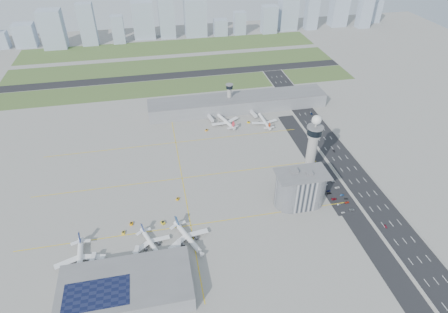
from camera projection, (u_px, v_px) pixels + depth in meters
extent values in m
plane|color=#9C9A92|center=(232.00, 194.00, 323.17)|extent=(1000.00, 1000.00, 0.00)
cube|color=#3F5327|center=(181.00, 86.00, 498.91)|extent=(480.00, 50.00, 0.08)
cube|color=#405D2C|center=(175.00, 65.00, 558.59)|extent=(480.00, 60.00, 0.08)
cube|color=#42602D|center=(171.00, 47.00, 622.25)|extent=(480.00, 70.00, 0.08)
cube|color=black|center=(178.00, 75.00, 528.34)|extent=(480.00, 22.00, 0.10)
cube|color=black|center=(355.00, 177.00, 341.93)|extent=(28.00, 500.00, 0.10)
cube|color=#9E9E99|center=(341.00, 178.00, 339.32)|extent=(0.60, 500.00, 1.20)
cube|color=#9E9E99|center=(369.00, 174.00, 343.89)|extent=(0.60, 500.00, 1.20)
cube|color=black|center=(334.00, 187.00, 329.89)|extent=(18.00, 260.00, 0.08)
cube|color=black|center=(338.00, 197.00, 320.01)|extent=(20.00, 44.00, 0.10)
cube|color=yellow|center=(191.00, 225.00, 292.76)|extent=(260.00, 0.60, 0.01)
cube|color=yellow|center=(182.00, 178.00, 340.50)|extent=(260.00, 0.60, 0.01)
cube|color=yellow|center=(176.00, 143.00, 388.24)|extent=(260.00, 0.60, 0.01)
cube|color=yellow|center=(182.00, 178.00, 340.50)|extent=(0.60, 260.00, 0.01)
cylinder|color=#ADAAA5|center=(311.00, 156.00, 327.30)|extent=(8.40, 8.40, 48.00)
cylinder|color=#ADAAA5|center=(314.00, 135.00, 314.47)|extent=(11.00, 11.00, 4.00)
cylinder|color=black|center=(315.00, 131.00, 312.14)|extent=(13.00, 13.00, 6.00)
cylinder|color=slate|center=(315.00, 127.00, 310.09)|extent=(14.00, 14.00, 1.00)
cylinder|color=#ADAAA5|center=(316.00, 125.00, 308.64)|extent=(1.60, 1.60, 5.00)
sphere|color=white|center=(317.00, 120.00, 306.01)|extent=(8.00, 8.00, 8.00)
cylinder|color=#ADAAA5|center=(229.00, 98.00, 439.26)|extent=(5.00, 5.00, 28.00)
cylinder|color=black|center=(229.00, 87.00, 430.51)|extent=(8.00, 8.00, 4.00)
cylinder|color=slate|center=(229.00, 85.00, 429.06)|extent=(8.60, 8.60, 0.80)
cube|color=#B2B2B7|center=(300.00, 189.00, 305.41)|extent=(18.00, 24.00, 30.00)
cylinder|color=#B2B2B7|center=(290.00, 190.00, 303.94)|extent=(24.00, 24.00, 30.00)
cylinder|color=#B2B2B7|center=(311.00, 187.00, 306.88)|extent=(24.00, 24.00, 30.00)
cube|color=slate|center=(303.00, 174.00, 296.43)|extent=(42.00, 24.00, 0.80)
cube|color=slate|center=(294.00, 171.00, 296.90)|extent=(6.00, 5.00, 3.00)
cube|color=slate|center=(310.00, 174.00, 294.89)|extent=(5.00, 4.00, 2.40)
cube|color=gray|center=(238.00, 103.00, 443.10)|extent=(210.00, 32.00, 15.00)
cube|color=slate|center=(238.00, 97.00, 438.49)|extent=(210.00, 32.00, 0.80)
cube|color=gray|center=(127.00, 288.00, 240.04)|extent=(84.00, 42.00, 12.00)
cube|color=slate|center=(125.00, 282.00, 236.31)|extent=(84.00, 42.00, 0.80)
cube|color=black|center=(96.00, 294.00, 228.46)|extent=(40.00, 22.00, 0.20)
imported|color=white|center=(343.00, 212.00, 303.67)|extent=(3.43, 1.63, 1.13)
imported|color=slate|center=(339.00, 204.00, 311.37)|extent=(3.41, 1.56, 1.09)
imported|color=maroon|center=(334.00, 199.00, 316.78)|extent=(4.64, 2.19, 1.28)
imported|color=black|center=(329.00, 193.00, 322.82)|extent=(4.14, 1.86, 1.18)
imported|color=navy|center=(329.00, 191.00, 325.30)|extent=(3.83, 1.85, 1.26)
imported|color=silver|center=(326.00, 185.00, 332.04)|extent=(3.90, 1.82, 1.24)
imported|color=gray|center=(352.00, 210.00, 306.27)|extent=(4.71, 2.46, 1.26)
imported|color=#AD2817|center=(347.00, 202.00, 313.38)|extent=(4.38, 2.31, 1.21)
imported|color=black|center=(346.00, 199.00, 317.23)|extent=(3.37, 1.68, 1.10)
imported|color=navy|center=(342.00, 195.00, 320.92)|extent=(3.76, 1.55, 1.21)
imported|color=silver|center=(337.00, 187.00, 328.92)|extent=(4.70, 2.49, 1.26)
imported|color=#B0B0B0|center=(333.00, 181.00, 335.81)|extent=(4.06, 2.07, 1.13)
imported|color=maroon|center=(386.00, 226.00, 291.11)|extent=(1.67, 3.55, 1.17)
imported|color=black|center=(334.00, 151.00, 374.58)|extent=(1.40, 3.88, 1.27)
imported|color=navy|center=(311.00, 114.00, 436.78)|extent=(2.40, 4.55, 1.22)
imported|color=#93949C|center=(283.00, 92.00, 483.90)|extent=(1.50, 3.49, 1.17)
cube|color=#9EADC1|center=(1.00, 40.00, 610.06)|extent=(22.81, 18.25, 26.79)
cube|color=#9EADC1|center=(25.00, 35.00, 614.36)|extent=(32.30, 25.84, 36.93)
cube|color=#9EADC1|center=(53.00, 29.00, 602.54)|extent=(35.81, 28.65, 60.36)
cube|color=#9EADC1|center=(87.00, 24.00, 613.07)|extent=(25.49, 20.39, 66.89)
cube|color=#9EADC1|center=(118.00, 29.00, 625.74)|extent=(20.04, 16.03, 45.20)
cube|color=#9EADC1|center=(143.00, 20.00, 643.25)|extent=(35.76, 28.61, 61.22)
cube|color=#9EADC1|center=(166.00, 13.00, 639.08)|extent=(26.33, 21.06, 83.39)
cube|color=#9EADC1|center=(195.00, 17.00, 654.01)|extent=(36.96, 29.57, 62.11)
cube|color=#9EADC1|center=(220.00, 27.00, 664.18)|extent=(23.01, 18.41, 27.75)
cube|color=#9EADC1|center=(240.00, 23.00, 666.36)|extent=(20.22, 16.18, 38.97)
cube|color=#9EADC1|center=(269.00, 19.00, 671.22)|extent=(26.14, 20.92, 46.89)
cube|color=#9EADC1|center=(289.00, 7.00, 677.14)|extent=(32.26, 25.81, 81.20)
cube|color=#9EADC1|center=(312.00, 10.00, 682.39)|extent=(21.59, 17.28, 68.75)
cube|color=#9EADC1|center=(339.00, 8.00, 700.73)|extent=(30.25, 24.20, 63.40)
cube|color=#9EADC1|center=(366.00, 8.00, 689.74)|extent=(23.04, 18.43, 71.56)
cube|color=#9EADC1|center=(374.00, 11.00, 726.35)|extent=(22.64, 18.11, 41.06)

